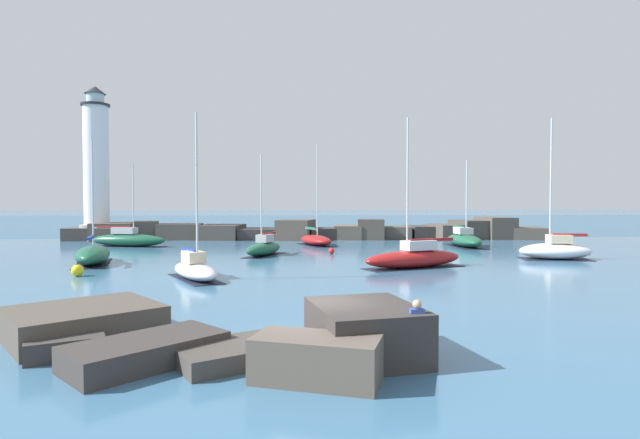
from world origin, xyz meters
name	(u,v)px	position (x,y,z in m)	size (l,w,h in m)	color
ground_plane	(317,349)	(0.00, 0.00, 0.00)	(600.00, 600.00, 0.00)	#3D6B8E
open_sea_beyond	(294,221)	(0.00, 105.23, 0.00)	(400.00, 116.00, 0.01)	#2D5B7F
breakwater_jetty	(324,231)	(3.27, 45.24, 0.95)	(57.40, 7.21, 2.60)	#423D38
lighthouse	(96,172)	(-23.55, 45.58, 8.03)	(3.82, 3.82, 17.99)	gray
foreground_rocks	(200,334)	(-3.40, -0.09, 0.52)	(13.20, 8.35, 1.46)	brown
sailboat_moored_0	(128,239)	(-16.92, 35.93, 0.73)	(8.08, 3.75, 8.38)	#195138
sailboat_moored_1	(414,257)	(7.52, 18.31, 0.69)	(7.75, 4.80, 9.97)	maroon
sailboat_moored_2	(93,254)	(-14.83, 21.69, 0.67)	(3.97, 7.07, 8.83)	#195138
sailboat_moored_3	(464,239)	(16.47, 33.98, 0.71)	(2.50, 7.25, 8.56)	#195138
sailboat_moored_4	(264,248)	(-2.98, 26.70, 0.66)	(3.64, 5.81, 8.31)	#195138
sailboat_moored_5	(195,269)	(-6.22, 14.10, 0.59)	(4.17, 5.77, 9.36)	silver
sailboat_moored_6	(316,240)	(1.80, 36.47, 0.56)	(4.22, 6.53, 10.30)	maroon
sailboat_moored_7	(556,250)	(19.58, 22.53, 0.73)	(5.69, 3.38, 10.84)	white
mooring_buoy_orange_near	(332,251)	(2.71, 27.58, 0.25)	(0.51, 0.51, 0.71)	red
mooring_buoy_far_side	(77,270)	(-13.34, 15.54, 0.35)	(0.70, 0.70, 0.90)	yellow
person_on_rocks	(417,330)	(2.50, -1.90, 1.03)	(0.36, 0.24, 1.81)	#282833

